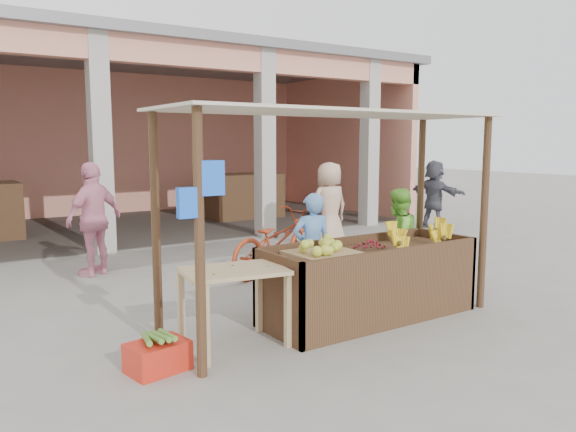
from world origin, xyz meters
TOP-DOWN VIEW (x-y plane):
  - ground at (0.00, 0.00)m, footprint 60.00×60.00m
  - market_building at (0.05, 8.93)m, footprint 14.40×6.40m
  - fruit_stall at (0.50, 0.00)m, footprint 2.60×0.95m
  - stall_awning at (-0.01, 0.06)m, footprint 4.09×1.35m
  - banana_heap at (1.22, -0.02)m, footprint 1.23×0.67m
  - melon_tray at (-0.17, 0.03)m, footprint 0.72×0.62m
  - berry_heap at (0.51, 0.01)m, footprint 0.43×0.35m
  - side_table at (-1.28, 0.01)m, footprint 1.10×0.83m
  - papaya_pile at (-1.28, 0.01)m, footprint 0.77×0.44m
  - red_crate at (-2.13, -0.12)m, footprint 0.58×0.46m
  - plantain_bundle at (-2.13, -0.12)m, footprint 0.43×0.30m
  - produce_sacks at (2.69, 5.29)m, footprint 0.71×0.44m
  - vendor_blue at (0.31, 0.88)m, footprint 0.66×0.55m
  - vendor_green at (1.68, 0.75)m, footprint 0.80×0.57m
  - motorcycle at (0.78, 2.47)m, footprint 1.25×2.15m
  - shopper_b at (-1.60, 3.97)m, footprint 1.25×1.04m
  - shopper_c at (2.63, 3.52)m, footprint 0.91×0.61m
  - shopper_d at (6.44, 4.36)m, footprint 0.73×1.61m

SIDE VIEW (x-z plane):
  - ground at x=0.00m, z-range 0.00..0.00m
  - red_crate at x=-2.13m, z-range 0.00..0.27m
  - produce_sacks at x=2.69m, z-range 0.00..0.54m
  - plantain_bundle at x=-2.13m, z-range 0.27..0.36m
  - fruit_stall at x=0.50m, z-range 0.00..0.80m
  - motorcycle at x=0.78m, z-range 0.00..1.06m
  - side_table at x=-1.28m, z-range 0.27..1.08m
  - vendor_green at x=1.68m, z-range 0.00..1.50m
  - vendor_blue at x=0.31m, z-range 0.00..1.51m
  - shopper_d at x=6.44m, z-range 0.00..1.71m
  - berry_heap at x=0.51m, z-range 0.80..0.94m
  - melon_tray at x=-0.17m, z-range 0.79..0.99m
  - banana_heap at x=1.22m, z-range 0.80..1.02m
  - papaya_pile at x=-1.28m, z-range 0.81..1.03m
  - shopper_c at x=2.63m, z-range 0.00..1.86m
  - shopper_b at x=-1.60m, z-range 0.00..1.88m
  - stall_awning at x=-0.01m, z-range 0.78..3.17m
  - market_building at x=0.05m, z-range 0.60..4.80m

